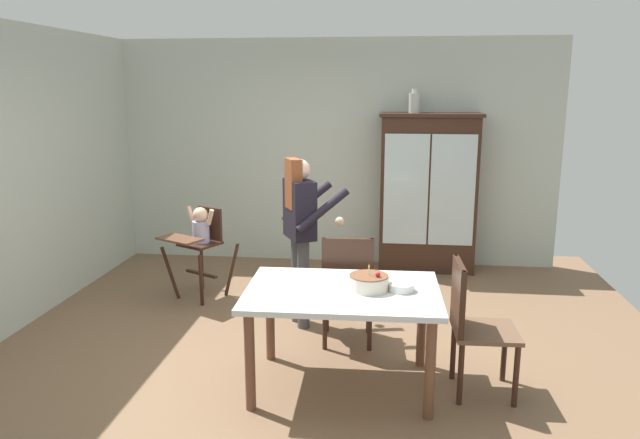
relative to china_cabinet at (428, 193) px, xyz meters
The scene contains 11 objects.
ground_plane 2.78m from the china_cabinet, 115.35° to the right, with size 6.24×6.24×0.00m, color brown.
wall_back 1.23m from the china_cabinet, 166.76° to the left, with size 5.32×0.06×2.70m, color beige.
china_cabinet is the anchor object (origin of this frame).
ceramic_vase 1.05m from the china_cabinet, behind, with size 0.13×0.13×0.27m.
high_chair_with_toddler 2.68m from the china_cabinet, 151.86° to the right, with size 0.77×0.84×0.95m.
adult_person 2.21m from the china_cabinet, 123.52° to the right, with size 0.65×0.65×1.53m.
dining_table 3.07m from the china_cabinet, 104.34° to the right, with size 1.39×0.98×0.74m.
birthday_cake 3.00m from the china_cabinet, 101.01° to the right, with size 0.28×0.28×0.19m.
serving_bowl 2.96m from the china_cabinet, 96.72° to the right, with size 0.18×0.18×0.06m, color silver.
dining_chair_far_side 2.42m from the china_cabinet, 108.74° to the right, with size 0.47×0.47×0.96m.
dining_chair_right_end 2.96m from the china_cabinet, 87.15° to the right, with size 0.45×0.45×0.96m.
Camera 1 is at (0.68, -4.57, 2.14)m, focal length 33.39 mm.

